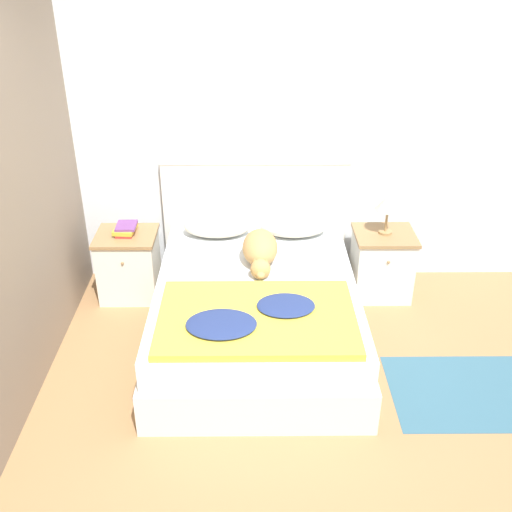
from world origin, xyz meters
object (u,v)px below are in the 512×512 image
Objects in this scene: nightstand_left at (129,265)px; nightstand_right at (382,264)px; bed at (256,313)px; dog at (260,250)px; table_lamp at (388,204)px; pillow_right at (294,226)px; pillow_left at (217,226)px; book_stack at (126,229)px.

nightstand_right is (2.11, 0.00, 0.00)m from nightstand_left.
bed is 3.05× the size of dog.
table_lamp reaches higher than nightstand_right.
pillow_left is at bearing 180.00° from pillow_right.
nightstand_right is 0.90× the size of dog.
bed is 1.38m from table_lamp.
bed is at bearing -67.38° from pillow_left.
nightstand_right is 1.03× the size of pillow_left.
bed is 3.39× the size of nightstand_right.
nightstand_right is 2.13m from book_stack.
pillow_right is 1.62× the size of table_lamp.
nightstand_left is at bearing -175.21° from pillow_left.
pillow_right is (0.31, 0.75, 0.35)m from bed.
book_stack reaches higher than nightstand_left.
bed is 3.49× the size of pillow_left.
bed is 0.88m from pillow_right.
pillow_right reaches higher than book_stack.
bed is 8.62× the size of book_stack.
book_stack is (-1.09, 0.44, -0.04)m from dog.
nightstand_right is 1.16m from dog.
table_lamp reaches higher than dog.
nightstand_right is (1.06, 0.68, 0.02)m from bed.
bed is 3.49× the size of pillow_right.
dog reaches higher than nightstand_left.
book_stack is at bearing 179.49° from table_lamp.
pillow_right is (1.37, 0.06, 0.33)m from nightstand_left.
bed is 0.88m from pillow_left.
bed is 0.47m from dog.
nightstand_right is 1.41m from pillow_left.
nightstand_right is at bearing -2.61° from pillow_left.
table_lamp is (2.11, -0.02, 0.22)m from book_stack.
nightstand_left is 1.22m from dog.
book_stack is at bearing -178.61° from pillow_right.
pillow_right is 1.37m from book_stack.
dog is (-0.28, -0.47, 0.03)m from pillow_right.
nightstand_left is at bearing -89.44° from book_stack.
pillow_right is at bearing 176.01° from table_lamp.
table_lamp is at bearing 33.37° from bed.
pillow_right is at bearing 175.21° from nightstand_right.
nightstand_left is at bearing 180.00° from nightstand_right.
dog is at bearing -20.72° from nightstand_left.
table_lamp is (2.11, 0.01, 0.54)m from nightstand_left.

